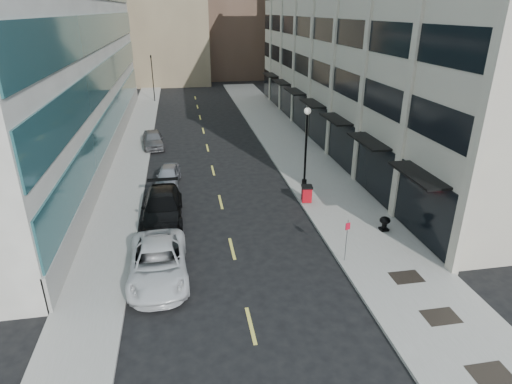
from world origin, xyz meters
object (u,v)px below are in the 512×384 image
object	(u,v)px
traffic_signal	(151,58)
car_grey_sedan	(153,139)
car_silver_sedan	(168,175)
trash_bin	(307,193)
urn_planter	(385,222)
car_black_pickup	(162,207)
lamppost	(306,140)
car_white_van	(158,263)
sign_post	(347,235)

from	to	relation	value
traffic_signal	car_grey_sedan	xyz separation A→B (m)	(0.70, -21.00, -4.96)
car_silver_sedan	car_grey_sedan	bearing A→B (deg)	104.55
trash_bin	urn_planter	bearing A→B (deg)	-46.39
car_black_pickup	traffic_signal	bearing A→B (deg)	93.28
traffic_signal	lamppost	world-z (taller)	traffic_signal
car_silver_sedan	lamppost	bearing A→B (deg)	-7.12
car_white_van	urn_planter	bearing A→B (deg)	9.27
urn_planter	traffic_signal	bearing A→B (deg)	109.54
car_grey_sedan	car_silver_sedan	bearing A→B (deg)	-87.12
car_silver_sedan	car_white_van	bearing A→B (deg)	-85.92
traffic_signal	urn_planter	bearing A→B (deg)	-70.46
lamppost	urn_planter	distance (m)	8.23
car_silver_sedan	lamppost	size ratio (longest dim) A/B	0.70
car_grey_sedan	trash_bin	world-z (taller)	car_grey_sedan
traffic_signal	car_silver_sedan	xyz separation A→B (m)	(2.16, -30.28, -5.05)
car_black_pickup	lamppost	distance (m)	10.63
traffic_signal	car_white_van	size ratio (longest dim) A/B	1.22
car_black_pickup	trash_bin	world-z (taller)	car_black_pickup
urn_planter	car_grey_sedan	bearing A→B (deg)	125.58
car_black_pickup	trash_bin	bearing A→B (deg)	4.55
car_white_van	lamppost	bearing A→B (deg)	43.34
sign_post	car_silver_sedan	bearing A→B (deg)	109.73
car_silver_sedan	traffic_signal	bearing A→B (deg)	99.70
car_grey_sedan	lamppost	distance (m)	15.99
car_white_van	sign_post	size ratio (longest dim) A/B	2.58
lamppost	urn_planter	bearing A→B (deg)	-70.96
trash_bin	sign_post	world-z (taller)	sign_post
car_grey_sedan	urn_planter	distance (m)	23.03
car_black_pickup	car_grey_sedan	size ratio (longest dim) A/B	1.28
car_black_pickup	sign_post	bearing A→B (deg)	-35.38
car_grey_sedan	sign_post	world-z (taller)	sign_post
car_white_van	sign_post	xyz separation A→B (m)	(8.96, -0.33, 0.80)
car_white_van	car_black_pickup	distance (m)	6.06
car_silver_sedan	urn_planter	distance (m)	15.23
trash_bin	urn_planter	size ratio (longest dim) A/B	1.35
traffic_signal	car_white_van	xyz separation A→B (m)	(1.84, -42.00, -4.92)
car_black_pickup	sign_post	distance (m)	10.99
urn_planter	lamppost	bearing A→B (deg)	109.04
car_silver_sedan	sign_post	distance (m)	14.86
car_white_van	car_black_pickup	xyz separation A→B (m)	(0.05, 6.05, 0.03)
car_white_van	car_silver_sedan	bearing A→B (deg)	87.22
lamppost	car_white_van	bearing A→B (deg)	-135.43
car_black_pickup	lamppost	size ratio (longest dim) A/B	1.02
traffic_signal	car_white_van	distance (m)	42.33
sign_post	urn_planter	size ratio (longest dim) A/B	2.72
lamppost	car_black_pickup	bearing A→B (deg)	-159.94
traffic_signal	car_white_van	bearing A→B (deg)	-87.49
car_silver_sedan	trash_bin	xyz separation A→B (m)	(8.74, -4.99, 0.08)
trash_bin	traffic_signal	bearing A→B (deg)	115.11
car_silver_sedan	urn_planter	world-z (taller)	car_silver_sedan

